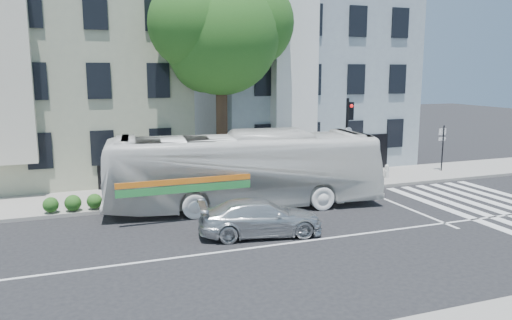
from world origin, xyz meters
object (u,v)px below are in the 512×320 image
traffic_signal (348,129)px  fire_hydrant (387,171)px  sedan (261,217)px  bus (244,170)px

traffic_signal → fire_hydrant: traffic_signal is taller
sedan → traffic_signal: traffic_signal is taller
traffic_signal → sedan: bearing=-147.7°
bus → fire_hydrant: (9.06, 2.51, -1.14)m
traffic_signal → fire_hydrant: size_ratio=6.27×
sedan → fire_hydrant: sedan is taller
traffic_signal → fire_hydrant: (2.62, 0.20, -2.39)m
sedan → traffic_signal: size_ratio=0.99×
sedan → fire_hydrant: 11.57m
bus → traffic_signal: bearing=-63.2°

